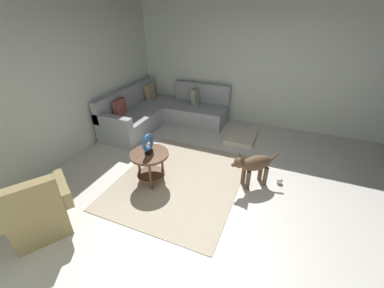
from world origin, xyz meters
TOP-DOWN VIEW (x-y plane):
  - ground_plane at (0.00, 0.00)m, footprint 6.00×6.00m
  - wall_back at (0.00, 2.94)m, footprint 6.00×0.12m
  - wall_right at (2.94, 0.00)m, footprint 0.12×6.00m
  - area_rug at (0.15, 0.70)m, footprint 2.30×1.90m
  - sectional_couch at (1.99, 2.01)m, footprint 2.20×2.25m
  - armchair at (-1.46, 1.84)m, footprint 1.00×0.94m
  - side_table at (-0.05, 1.11)m, footprint 0.60×0.60m
  - torus_sculpture at (-0.05, 1.11)m, footprint 0.28×0.08m
  - dog_bed_mat at (1.98, 0.08)m, footprint 0.80×0.60m
  - dog at (0.50, -0.41)m, footprint 0.60×0.67m
  - dog_toy_ball at (0.70, -0.83)m, footprint 0.10×0.10m

SIDE VIEW (x-z plane):
  - ground_plane at x=0.00m, z-range -0.10..0.00m
  - area_rug at x=0.15m, z-range 0.00..0.01m
  - dog_bed_mat at x=1.98m, z-range 0.00..0.09m
  - dog_toy_ball at x=0.70m, z-range 0.00..0.10m
  - sectional_couch at x=1.99m, z-range -0.15..0.73m
  - armchair at x=-1.46m, z-range -0.12..0.76m
  - dog at x=0.50m, z-range 0.06..0.69m
  - side_table at x=-0.05m, z-range 0.15..0.69m
  - torus_sculpture at x=-0.05m, z-range 0.55..0.87m
  - wall_back at x=0.00m, z-range 0.00..2.70m
  - wall_right at x=2.94m, z-range 0.00..2.70m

